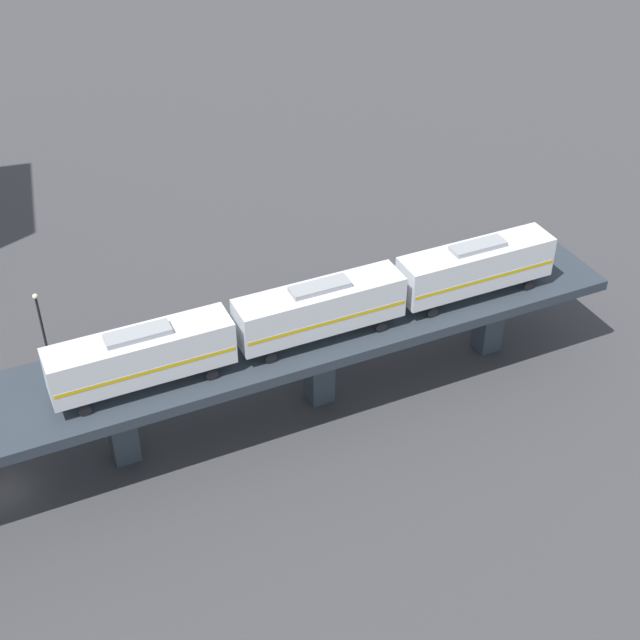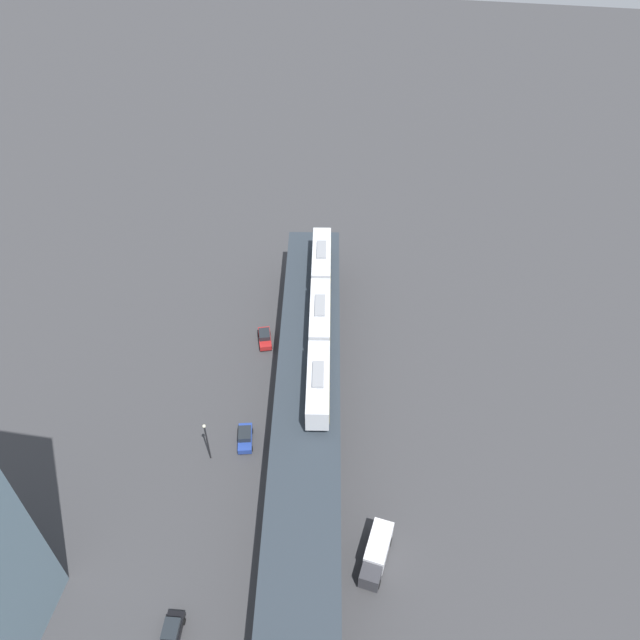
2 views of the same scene
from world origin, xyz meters
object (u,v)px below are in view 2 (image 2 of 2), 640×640
at_px(subway_train, 320,315).
at_px(street_car_blue, 245,437).
at_px(street_lamp, 207,439).
at_px(street_car_black, 172,633).
at_px(delivery_truck, 376,553).
at_px(street_car_red, 265,337).

xyz_separation_m(subway_train, street_car_blue, (7.36, 15.89, -8.55)).
bearing_deg(street_lamp, street_car_black, 96.48).
distance_m(subway_train, delivery_truck, 32.39).
xyz_separation_m(street_car_blue, street_car_black, (1.35, 25.01, 0.00)).
bearing_deg(street_car_black, delivery_truck, -149.98).
relative_size(street_car_black, delivery_truck, 0.61).
bearing_deg(delivery_truck, street_car_black, 30.02).
bearing_deg(street_lamp, street_car_blue, -139.88).
distance_m(street_car_blue, delivery_truck, 23.00).
height_order(subway_train, street_car_black, subway_train).
bearing_deg(street_car_black, street_lamp, -83.52).
xyz_separation_m(street_car_red, street_car_black, (-0.30, 43.50, 0.00)).
height_order(subway_train, street_lamp, subway_train).
bearing_deg(subway_train, street_car_red, -16.05).
bearing_deg(street_car_red, street_car_black, 90.39).
bearing_deg(street_car_blue, street_car_red, -84.89).
relative_size(delivery_truck, street_lamp, 1.07).
bearing_deg(street_car_black, street_car_red, -89.61).
height_order(street_car_red, street_car_black, same).
bearing_deg(street_lamp, delivery_truck, 155.48).
relative_size(subway_train, street_lamp, 5.36).
bearing_deg(street_car_red, delivery_truck, 122.40).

